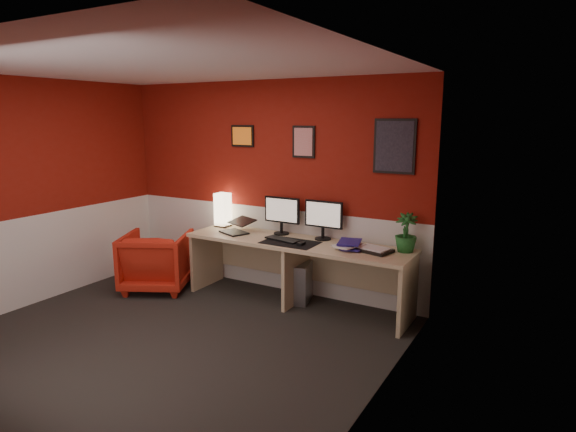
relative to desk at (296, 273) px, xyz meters
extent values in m
cube|color=black|center=(-0.59, -1.41, -0.36)|extent=(4.00, 3.50, 0.01)
cube|color=white|center=(-0.59, -1.41, 2.13)|extent=(4.00, 3.50, 0.01)
cube|color=maroon|center=(-0.59, 0.34, 0.89)|extent=(4.00, 0.01, 2.50)
cube|color=maroon|center=(-2.59, -1.41, 0.89)|extent=(0.01, 3.50, 2.50)
cube|color=maroon|center=(1.41, -1.41, 0.89)|extent=(0.01, 3.50, 2.50)
cube|color=silver|center=(-0.59, 0.34, 0.14)|extent=(4.00, 0.01, 1.00)
cube|color=silver|center=(-2.58, -1.41, 0.14)|extent=(0.01, 3.50, 1.00)
cube|color=silver|center=(1.41, -1.41, 0.14)|extent=(0.01, 3.50, 1.00)
cube|color=tan|center=(0.00, 0.00, 0.00)|extent=(2.60, 0.65, 0.73)
cube|color=#FFE5B2|center=(-1.15, 0.20, 0.56)|extent=(0.16, 0.16, 0.40)
cube|color=black|center=(-0.82, -0.03, 0.47)|extent=(0.39, 0.34, 0.22)
cube|color=black|center=(-0.31, 0.21, 0.66)|extent=(0.45, 0.06, 0.58)
cube|color=black|center=(0.22, 0.22, 0.66)|extent=(0.45, 0.06, 0.58)
cube|color=black|center=(-0.02, -0.09, 0.37)|extent=(0.60, 0.38, 0.01)
cube|color=black|center=(-0.14, -0.06, 0.38)|extent=(0.44, 0.22, 0.02)
cube|color=black|center=(0.14, -0.14, 0.39)|extent=(0.06, 0.10, 0.03)
imported|color=navy|center=(0.57, 0.02, 0.38)|extent=(0.22, 0.29, 0.03)
imported|color=silver|center=(0.53, 0.01, 0.40)|extent=(0.31, 0.36, 0.02)
imported|color=navy|center=(0.52, -0.02, 0.43)|extent=(0.30, 0.35, 0.03)
cube|color=black|center=(0.89, 0.02, 0.38)|extent=(0.40, 0.33, 0.03)
imported|color=#19591E|center=(1.17, 0.18, 0.56)|extent=(0.25, 0.25, 0.40)
cube|color=#99999E|center=(0.00, 0.13, -0.14)|extent=(0.31, 0.49, 0.45)
imported|color=red|center=(-1.72, -0.40, -0.01)|extent=(1.02, 1.03, 0.71)
cube|color=orange|center=(-0.93, 0.33, 1.49)|extent=(0.32, 0.02, 0.26)
cube|color=red|center=(-0.09, 0.33, 1.44)|extent=(0.28, 0.02, 0.36)
cube|color=black|center=(0.96, 0.33, 1.42)|extent=(0.44, 0.02, 0.56)
camera|label=1|loc=(2.51, -4.56, 1.71)|focal=30.35mm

